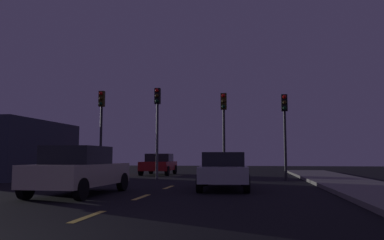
% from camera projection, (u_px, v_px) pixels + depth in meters
% --- Properties ---
extents(ground_plane, '(80.00, 80.00, 0.00)m').
position_uv_depth(ground_plane, '(147.00, 195.00, 12.10)').
color(ground_plane, black).
extents(lane_stripe_second, '(0.16, 1.60, 0.01)m').
position_uv_depth(lane_stripe_second, '(88.00, 216.00, 7.78)').
color(lane_stripe_second, '#EACC4C').
rests_on(lane_stripe_second, ground_plane).
extents(lane_stripe_third, '(0.16, 1.60, 0.01)m').
position_uv_depth(lane_stripe_third, '(141.00, 197.00, 11.51)').
color(lane_stripe_third, '#EACC4C').
rests_on(lane_stripe_third, ground_plane).
extents(lane_stripe_fourth, '(0.16, 1.60, 0.01)m').
position_uv_depth(lane_stripe_fourth, '(169.00, 187.00, 15.25)').
color(lane_stripe_fourth, '#EACC4C').
rests_on(lane_stripe_fourth, ground_plane).
extents(traffic_signal_far_left, '(0.32, 0.38, 5.02)m').
position_uv_depth(traffic_signal_far_left, '(101.00, 117.00, 21.74)').
color(traffic_signal_far_left, '#2D2D30').
rests_on(traffic_signal_far_left, ground_plane).
extents(traffic_signal_center_left, '(0.32, 0.38, 5.10)m').
position_uv_depth(traffic_signal_center_left, '(157.00, 115.00, 21.22)').
color(traffic_signal_center_left, '#4C4C51').
rests_on(traffic_signal_center_left, ground_plane).
extents(traffic_signal_center_right, '(0.32, 0.38, 4.71)m').
position_uv_depth(traffic_signal_center_right, '(224.00, 119.00, 20.61)').
color(traffic_signal_center_right, '#2D2D30').
rests_on(traffic_signal_center_right, ground_plane).
extents(traffic_signal_far_right, '(0.32, 0.38, 4.55)m').
position_uv_depth(traffic_signal_far_right, '(285.00, 119.00, 20.09)').
color(traffic_signal_far_right, '#2D2D30').
rests_on(traffic_signal_far_right, ground_plane).
extents(car_stopped_ahead, '(2.04, 4.37, 1.40)m').
position_uv_depth(car_stopped_ahead, '(224.00, 170.00, 14.48)').
color(car_stopped_ahead, silver).
rests_on(car_stopped_ahead, ground_plane).
extents(car_adjacent_lane, '(2.03, 4.36, 1.57)m').
position_uv_depth(car_adjacent_lane, '(79.00, 170.00, 12.31)').
color(car_adjacent_lane, beige).
rests_on(car_adjacent_lane, ground_plane).
extents(car_oncoming_far, '(2.04, 3.89, 1.44)m').
position_uv_depth(car_oncoming_far, '(159.00, 164.00, 25.84)').
color(car_oncoming_far, '#B21919').
rests_on(car_oncoming_far, ground_plane).
extents(storefront_left, '(5.00, 7.32, 3.25)m').
position_uv_depth(storefront_left, '(9.00, 150.00, 21.78)').
color(storefront_left, '#333847').
rests_on(storefront_left, ground_plane).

